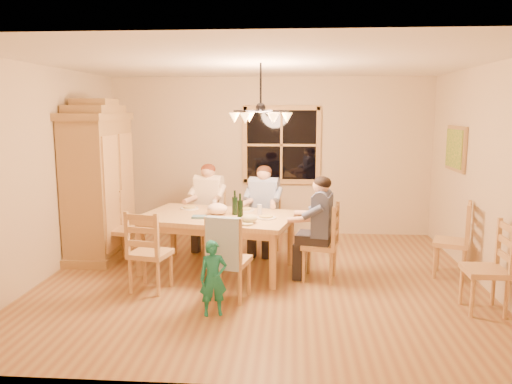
# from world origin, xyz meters

# --- Properties ---
(floor) EXTENTS (5.50, 5.50, 0.00)m
(floor) POSITION_xyz_m (0.00, 0.00, 0.00)
(floor) COLOR brown
(floor) RESTS_ON ground
(ceiling) EXTENTS (5.50, 5.00, 0.02)m
(ceiling) POSITION_xyz_m (0.00, 0.00, 2.70)
(ceiling) COLOR white
(ceiling) RESTS_ON wall_back
(wall_back) EXTENTS (5.50, 0.02, 2.70)m
(wall_back) POSITION_xyz_m (0.00, 2.50, 1.35)
(wall_back) COLOR beige
(wall_back) RESTS_ON floor
(wall_left) EXTENTS (0.02, 5.00, 2.70)m
(wall_left) POSITION_xyz_m (-2.75, 0.00, 1.35)
(wall_left) COLOR beige
(wall_left) RESTS_ON floor
(wall_right) EXTENTS (0.02, 5.00, 2.70)m
(wall_right) POSITION_xyz_m (2.75, 0.00, 1.35)
(wall_right) COLOR beige
(wall_right) RESTS_ON floor
(window) EXTENTS (1.30, 0.06, 1.30)m
(window) POSITION_xyz_m (0.20, 2.47, 1.55)
(window) COLOR black
(window) RESTS_ON wall_back
(painting) EXTENTS (0.06, 0.78, 0.64)m
(painting) POSITION_xyz_m (2.71, 1.20, 1.60)
(painting) COLOR #A07B45
(painting) RESTS_ON wall_right
(chandelier) EXTENTS (0.77, 0.68, 0.71)m
(chandelier) POSITION_xyz_m (-0.00, 0.00, 2.08)
(chandelier) COLOR black
(chandelier) RESTS_ON ceiling
(armoire) EXTENTS (0.66, 1.40, 2.30)m
(armoire) POSITION_xyz_m (-2.42, 0.91, 1.06)
(armoire) COLOR #A07B45
(armoire) RESTS_ON floor
(dining_table) EXTENTS (2.20, 1.61, 0.76)m
(dining_table) POSITION_xyz_m (-0.60, 0.35, 0.66)
(dining_table) COLOR tan
(dining_table) RESTS_ON floor
(chair_far_left) EXTENTS (0.52, 0.50, 0.99)m
(chair_far_left) POSITION_xyz_m (-0.89, 1.37, 0.30)
(chair_far_left) COLOR tan
(chair_far_left) RESTS_ON floor
(chair_far_right) EXTENTS (0.52, 0.50, 0.99)m
(chair_far_right) POSITION_xyz_m (-0.03, 1.19, 0.30)
(chair_far_right) COLOR tan
(chair_far_right) RESTS_ON floor
(chair_near_left) EXTENTS (0.52, 0.50, 0.99)m
(chair_near_left) POSITION_xyz_m (-1.29, -0.47, 0.30)
(chair_near_left) COLOR tan
(chair_near_left) RESTS_ON floor
(chair_near_right) EXTENTS (0.52, 0.50, 0.99)m
(chair_near_right) POSITION_xyz_m (-0.31, -0.68, 0.30)
(chair_near_right) COLOR tan
(chair_near_right) RESTS_ON floor
(chair_end_left) EXTENTS (0.50, 0.52, 0.99)m
(chair_end_left) POSITION_xyz_m (-1.96, 0.64, 0.30)
(chair_end_left) COLOR tan
(chair_end_left) RESTS_ON floor
(chair_end_right) EXTENTS (0.50, 0.52, 0.99)m
(chair_end_right) POSITION_xyz_m (0.75, 0.06, 0.30)
(chair_end_right) COLOR tan
(chair_end_right) RESTS_ON floor
(adult_woman) EXTENTS (0.46, 0.49, 0.87)m
(adult_woman) POSITION_xyz_m (-0.89, 1.37, 0.84)
(adult_woman) COLOR beige
(adult_woman) RESTS_ON floor
(adult_plaid_man) EXTENTS (0.46, 0.49, 0.87)m
(adult_plaid_man) POSITION_xyz_m (-0.03, 1.19, 0.84)
(adult_plaid_man) COLOR #334E8D
(adult_plaid_man) RESTS_ON floor
(adult_slate_man) EXTENTS (0.49, 0.46, 0.87)m
(adult_slate_man) POSITION_xyz_m (0.75, 0.06, 0.84)
(adult_slate_man) COLOR #465070
(adult_slate_man) RESTS_ON floor
(towel) EXTENTS (0.39, 0.18, 0.58)m
(towel) POSITION_xyz_m (-0.35, -0.86, 0.70)
(towel) COLOR #9EBBD6
(towel) RESTS_ON chair_near_right
(wine_bottle_a) EXTENTS (0.08, 0.08, 0.33)m
(wine_bottle_a) POSITION_xyz_m (-0.37, 0.38, 0.93)
(wine_bottle_a) COLOR black
(wine_bottle_a) RESTS_ON dining_table
(wine_bottle_b) EXTENTS (0.08, 0.08, 0.33)m
(wine_bottle_b) POSITION_xyz_m (-0.27, 0.14, 0.93)
(wine_bottle_b) COLOR black
(wine_bottle_b) RESTS_ON dining_table
(plate_woman) EXTENTS (0.26, 0.26, 0.02)m
(plate_woman) POSITION_xyz_m (-1.06, 0.73, 0.77)
(plate_woman) COLOR white
(plate_woman) RESTS_ON dining_table
(plate_plaid) EXTENTS (0.26, 0.26, 0.02)m
(plate_plaid) POSITION_xyz_m (-0.26, 0.65, 0.77)
(plate_plaid) COLOR white
(plate_plaid) RESTS_ON dining_table
(plate_slate) EXTENTS (0.26, 0.26, 0.02)m
(plate_slate) POSITION_xyz_m (0.06, 0.18, 0.77)
(plate_slate) COLOR white
(plate_slate) RESTS_ON dining_table
(wine_glass_a) EXTENTS (0.06, 0.06, 0.14)m
(wine_glass_a) POSITION_xyz_m (-0.69, 0.69, 0.83)
(wine_glass_a) COLOR silver
(wine_glass_a) RESTS_ON dining_table
(wine_glass_b) EXTENTS (0.06, 0.06, 0.14)m
(wine_glass_b) POSITION_xyz_m (-0.04, 0.40, 0.83)
(wine_glass_b) COLOR silver
(wine_glass_b) RESTS_ON dining_table
(cap) EXTENTS (0.20, 0.20, 0.11)m
(cap) POSITION_xyz_m (-0.13, -0.09, 0.82)
(cap) COLOR tan
(cap) RESTS_ON dining_table
(napkin) EXTENTS (0.21, 0.17, 0.03)m
(napkin) POSITION_xyz_m (-0.80, 0.14, 0.78)
(napkin) COLOR teal
(napkin) RESTS_ON dining_table
(cloth_bundle) EXTENTS (0.28, 0.22, 0.15)m
(cloth_bundle) POSITION_xyz_m (-0.60, 0.38, 0.84)
(cloth_bundle) COLOR beige
(cloth_bundle) RESTS_ON dining_table
(child) EXTENTS (0.34, 0.27, 0.80)m
(child) POSITION_xyz_m (-0.42, -1.15, 0.40)
(child) COLOR #1B7A67
(child) RESTS_ON floor
(chair_spare_front) EXTENTS (0.43, 0.45, 0.99)m
(chair_spare_front) POSITION_xyz_m (2.45, -0.84, 0.30)
(chair_spare_front) COLOR tan
(chair_spare_front) RESTS_ON floor
(chair_spare_back) EXTENTS (0.55, 0.56, 0.99)m
(chair_spare_back) POSITION_xyz_m (2.45, 0.31, 0.30)
(chair_spare_back) COLOR tan
(chair_spare_back) RESTS_ON floor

